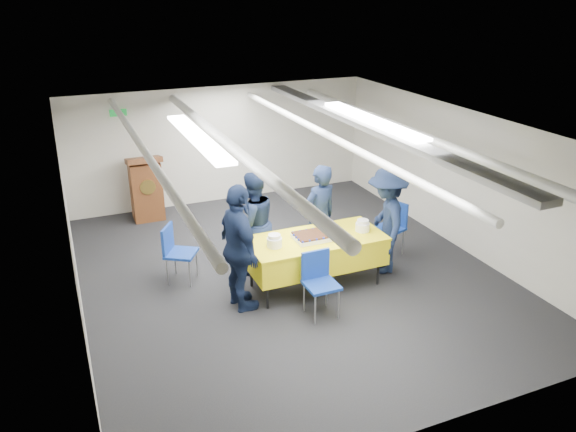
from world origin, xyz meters
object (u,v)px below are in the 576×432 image
(serving_table, at_px, (315,251))
(chair_near, at_px, (319,277))
(sailor_b, at_px, (252,223))
(sailor_a, at_px, (319,217))
(chair_right, at_px, (393,223))
(sailor_d, at_px, (386,221))
(chair_left, at_px, (175,248))
(podium, at_px, (146,188))
(sheet_cake, at_px, (311,237))
(sailor_c, at_px, (239,249))

(serving_table, height_order, chair_near, chair_near)
(serving_table, xyz_separation_m, sailor_b, (-0.68, 0.76, 0.24))
(serving_table, distance_m, chair_near, 0.72)
(chair_near, height_order, sailor_a, sailor_a)
(serving_table, distance_m, sailor_b, 1.05)
(chair_right, relative_size, sailor_d, 0.53)
(chair_near, distance_m, chair_left, 2.23)
(chair_left, bearing_deg, podium, 89.44)
(chair_left, bearing_deg, sheet_cake, -28.83)
(sheet_cake, bearing_deg, chair_near, -106.13)
(sailor_a, bearing_deg, podium, -69.30)
(chair_right, bearing_deg, sailor_b, 173.81)
(chair_left, relative_size, sailor_d, 0.53)
(sailor_c, bearing_deg, chair_near, -124.64)
(sailor_a, relative_size, sailor_b, 1.03)
(podium, height_order, sailor_a, sailor_a)
(podium, bearing_deg, chair_left, -90.56)
(sheet_cake, xyz_separation_m, chair_left, (-1.74, 0.96, -0.28))
(chair_near, relative_size, chair_left, 1.00)
(chair_left, bearing_deg, sailor_a, -10.76)
(serving_table, distance_m, sailor_c, 1.24)
(podium, distance_m, sailor_c, 3.72)
(chair_left, bearing_deg, serving_table, -27.02)
(podium, bearing_deg, sheet_cake, -64.12)
(sailor_b, height_order, sailor_d, sailor_d)
(podium, distance_m, chair_left, 2.58)
(sheet_cake, height_order, sailor_c, sailor_c)
(podium, distance_m, sailor_b, 2.98)
(serving_table, bearing_deg, sailor_b, 132.14)
(sailor_b, bearing_deg, chair_left, -19.01)
(sheet_cake, distance_m, sailor_a, 0.68)
(chair_near, relative_size, chair_right, 1.00)
(serving_table, relative_size, sailor_d, 1.20)
(sailor_d, bearing_deg, podium, -118.62)
(chair_right, distance_m, chair_left, 3.47)
(chair_near, bearing_deg, serving_table, 68.20)
(sailor_b, bearing_deg, podium, -78.24)
(podium, height_order, chair_right, podium)
(chair_left, relative_size, sailor_b, 0.54)
(chair_right, distance_m, sailor_a, 1.34)
(chair_right, xyz_separation_m, sailor_d, (-0.44, -0.47, 0.29))
(serving_table, bearing_deg, sailor_c, -172.76)
(sheet_cake, relative_size, chair_near, 0.57)
(chair_right, distance_m, sailor_d, 0.71)
(serving_table, xyz_separation_m, sailor_c, (-1.18, -0.15, 0.33))
(sailor_b, bearing_deg, chair_right, 163.53)
(chair_right, bearing_deg, sailor_d, -132.92)
(serving_table, xyz_separation_m, chair_right, (1.62, 0.51, -0.03))
(sheet_cake, bearing_deg, sailor_c, -173.69)
(sheet_cake, relative_size, sailor_b, 0.31)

